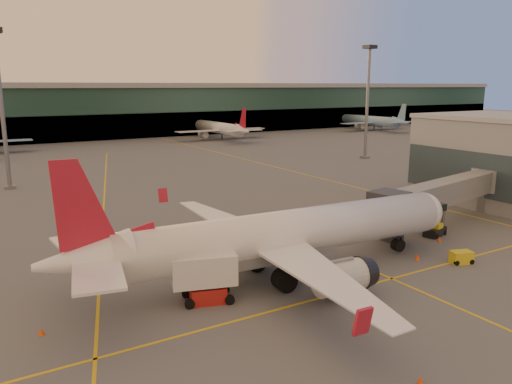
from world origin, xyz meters
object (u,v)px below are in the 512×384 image
catering_truck (205,275)px  gpu_cart (461,257)px  pushback_tug (435,231)px  main_airplane (279,236)px

catering_truck → gpu_cart: 25.34m
gpu_cart → pushback_tug: (5.15, 7.37, 0.02)m
catering_truck → gpu_cart: catering_truck is taller
catering_truck → pushback_tug: bearing=21.7°
main_airplane → pushback_tug: 22.57m
catering_truck → pushback_tug: size_ratio=1.70×
main_airplane → catering_truck: size_ratio=7.19×
gpu_cart → pushback_tug: bearing=74.3°
main_airplane → pushback_tug: main_airplane is taller
pushback_tug → gpu_cart: bearing=-139.7°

